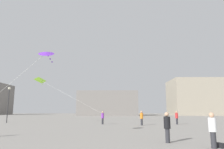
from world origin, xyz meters
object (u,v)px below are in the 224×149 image
person_in_black (167,126)px  kite_lime_delta (41,81)px  person_in_purple (103,117)px  building_right_hall (198,97)px  kite_violet_diamond (46,53)px  handbag_beside_flyer (221,145)px  person_in_red (177,117)px  person_in_white (213,128)px  building_centre_hall (108,104)px  lamppost_east (9,99)px  person_in_orange (142,117)px

person_in_black → kite_lime_delta: (-12.99, 18.32, 5.09)m
person_in_purple → person_in_black: bearing=-176.3°
kite_lime_delta → building_right_hall: bearing=50.0°
kite_violet_diamond → kite_lime_delta: 16.55m
building_right_hall → handbag_beside_flyer: bearing=-112.2°
person_in_black → person_in_red: (5.36, 15.36, 0.03)m
person_in_white → handbag_beside_flyer: (0.35, 0.10, -0.76)m
person_in_red → building_centre_hall: building_centre_hall is taller
person_in_purple → kite_lime_delta: 10.60m
person_in_purple → handbag_beside_flyer: size_ratio=5.10×
lamppost_east → handbag_beside_flyer: (19.84, -20.84, -3.31)m
kite_violet_diamond → handbag_beside_flyer: bearing=-24.3°
person_in_white → kite_violet_diamond: kite_violet_diamond is taller
kite_lime_delta → person_in_orange: bearing=-18.7°
person_in_white → person_in_orange: (-0.96, 15.44, 0.05)m
person_in_black → person_in_orange: person_in_orange is taller
person_in_purple → building_centre_hall: 54.36m
person_in_purple → kite_lime_delta: bearing=63.6°
person_in_black → person_in_purple: bearing=101.4°
person_in_black → lamppost_east: 26.35m
person_in_orange → lamppost_east: lamppost_east is taller
person_in_red → building_right_hall: building_right_hall is taller
person_in_red → building_right_hall: 63.09m
person_in_orange → handbag_beside_flyer: 15.42m
person_in_white → person_in_purple: person_in_purple is taller
building_right_hall → handbag_beside_flyer: size_ratio=68.53×
person_in_black → building_centre_hall: building_centre_hall is taller
person_in_red → lamppost_east: size_ratio=0.33×
kite_violet_diamond → building_right_hall: (39.73, 69.48, 1.32)m
person_in_orange → person_in_red: bearing=140.8°
person_in_black → kite_lime_delta: bearing=122.4°
person_in_white → building_centre_hall: building_centre_hall is taller
person_in_purple → person_in_white: bearing=-172.7°
kite_lime_delta → building_centre_hall: building_centre_hall is taller
person_in_red → kite_lime_delta: (-18.35, 2.95, 5.06)m
person_in_purple → building_right_hall: (36.19, 56.37, 6.09)m
building_right_hall → person_in_black: bearing=-114.0°
person_in_orange → kite_lime_delta: bearing=-77.2°
person_in_black → person_in_orange: 13.72m
person_in_purple → person_in_orange: person_in_orange is taller
person_in_orange → lamppost_east: 19.49m
person_in_purple → kite_lime_delta: size_ratio=0.17×
handbag_beside_flyer → kite_violet_diamond: bearing=155.7°
building_right_hall → handbag_beside_flyer: 80.01m
building_centre_hall → person_in_orange: bearing=-85.4°
person_in_black → kite_lime_delta: size_ratio=0.16×
kite_violet_diamond → building_right_hall: bearing=60.2°
person_in_black → kite_violet_diamond: bearing=157.6°
handbag_beside_flyer → person_in_white: bearing=-164.1°
building_centre_hall → handbag_beside_flyer: size_ratio=68.50×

